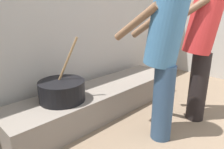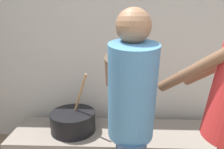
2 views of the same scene
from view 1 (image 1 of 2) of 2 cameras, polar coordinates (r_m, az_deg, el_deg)
name	(u,v)px [view 1 (image 1 of 2)]	position (r m, az deg, el deg)	size (l,w,h in m)	color
block_enclosure_rear	(79,22)	(2.89, -9.14, 14.05)	(5.08, 0.20, 2.17)	#ADA8A0
hearth_ledge	(100,99)	(2.66, -3.20, -6.73)	(2.39, 0.60, 0.32)	slate
cooking_pot_main	(62,91)	(2.26, -13.55, -4.30)	(0.48, 0.48, 0.67)	black
cook_in_red_shirt	(201,39)	(2.44, 23.33, 9.05)	(0.65, 0.74, 1.65)	black
cook_in_blue_shirt	(164,50)	(1.95, 14.06, 6.60)	(0.36, 0.67, 1.58)	navy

